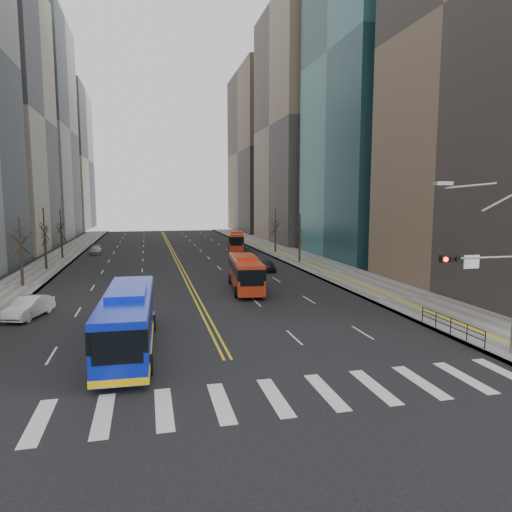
# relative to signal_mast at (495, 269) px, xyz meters

# --- Properties ---
(ground) EXTENTS (220.00, 220.00, 0.00)m
(ground) POSITION_rel_signal_mast_xyz_m (-13.77, -2.00, -4.86)
(ground) COLOR black
(sidewalk_right) EXTENTS (7.00, 130.00, 0.15)m
(sidewalk_right) POSITION_rel_signal_mast_xyz_m (3.73, 43.00, -4.78)
(sidewalk_right) COLOR slate
(sidewalk_right) RESTS_ON ground
(sidewalk_left) EXTENTS (5.00, 130.00, 0.15)m
(sidewalk_left) POSITION_rel_signal_mast_xyz_m (-30.27, 43.00, -4.78)
(sidewalk_left) COLOR slate
(sidewalk_left) RESTS_ON ground
(crosswalk) EXTENTS (26.70, 4.00, 0.01)m
(crosswalk) POSITION_rel_signal_mast_xyz_m (-13.77, -2.00, -4.85)
(crosswalk) COLOR silver
(crosswalk) RESTS_ON ground
(centerline) EXTENTS (0.55, 100.00, 0.01)m
(centerline) POSITION_rel_signal_mast_xyz_m (-13.77, 53.00, -4.85)
(centerline) COLOR gold
(centerline) RESTS_ON ground
(office_towers) EXTENTS (83.00, 134.00, 58.00)m
(office_towers) POSITION_rel_signal_mast_xyz_m (-13.64, 66.51, 19.07)
(office_towers) COLOR gray
(office_towers) RESTS_ON ground
(signal_mast) EXTENTS (5.37, 0.37, 9.39)m
(signal_mast) POSITION_rel_signal_mast_xyz_m (0.00, 0.00, 0.00)
(signal_mast) COLOR gray
(signal_mast) RESTS_ON ground
(pedestrian_railing) EXTENTS (0.06, 6.06, 1.02)m
(pedestrian_railing) POSITION_rel_signal_mast_xyz_m (0.53, 4.00, -4.03)
(pedestrian_railing) COLOR black
(pedestrian_railing) RESTS_ON sidewalk_right
(street_trees) EXTENTS (35.20, 47.20, 7.60)m
(street_trees) POSITION_rel_signal_mast_xyz_m (-20.94, 32.55, 0.02)
(street_trees) COLOR black
(street_trees) RESTS_ON ground
(blue_bus) EXTENTS (3.14, 12.30, 3.55)m
(blue_bus) POSITION_rel_signal_mast_xyz_m (-18.95, 5.87, -2.99)
(blue_bus) COLOR #0C21BE
(blue_bus) RESTS_ON ground
(red_bus_near) EXTENTS (3.44, 10.52, 3.30)m
(red_bus_near) POSITION_rel_signal_mast_xyz_m (-8.84, 21.49, -3.02)
(red_bus_near) COLOR red
(red_bus_near) RESTS_ON ground
(red_bus_far) EXTENTS (4.22, 10.47, 3.26)m
(red_bus_far) POSITION_rel_signal_mast_xyz_m (-3.16, 55.01, -3.04)
(red_bus_far) COLOR red
(red_bus_far) RESTS_ON ground
(car_white) EXTENTS (2.92, 4.91, 1.53)m
(car_white) POSITION_rel_signal_mast_xyz_m (-26.27, 15.12, -4.09)
(car_white) COLOR silver
(car_white) RESTS_ON ground
(car_dark_mid) EXTENTS (1.82, 4.00, 1.33)m
(car_dark_mid) POSITION_rel_signal_mast_xyz_m (-3.85, 32.07, -4.19)
(car_dark_mid) COLOR black
(car_dark_mid) RESTS_ON ground
(car_silver) EXTENTS (1.87, 4.31, 1.24)m
(car_silver) POSITION_rel_signal_mast_xyz_m (-25.68, 54.92, -4.24)
(car_silver) COLOR #95959A
(car_silver) RESTS_ON ground
(car_dark_far) EXTENTS (2.39, 4.15, 1.09)m
(car_dark_far) POSITION_rel_signal_mast_xyz_m (-1.27, 64.27, -4.31)
(car_dark_far) COLOR black
(car_dark_far) RESTS_ON ground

